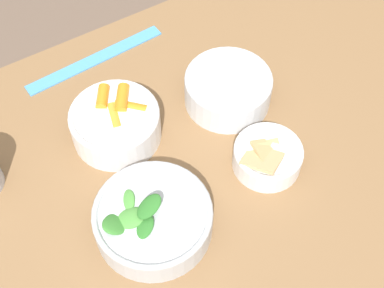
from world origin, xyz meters
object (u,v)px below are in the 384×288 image
(bowl_beans_hotdog, at_px, (228,90))
(bowl_cookies, at_px, (267,156))
(bowl_greens, at_px, (152,219))
(ruler, at_px, (96,59))
(bowl_carrots, at_px, (116,123))

(bowl_beans_hotdog, distance_m, bowl_cookies, 0.15)
(bowl_greens, xyz_separation_m, ruler, (0.08, 0.38, -0.03))
(bowl_greens, distance_m, bowl_beans_hotdog, 0.29)
(bowl_carrots, distance_m, bowl_cookies, 0.27)
(bowl_carrots, height_order, bowl_cookies, bowl_carrots)
(bowl_beans_hotdog, height_order, ruler, bowl_beans_hotdog)
(bowl_greens, distance_m, ruler, 0.39)
(bowl_beans_hotdog, bearing_deg, bowl_greens, -147.71)
(bowl_carrots, relative_size, ruler, 0.53)
(bowl_greens, relative_size, ruler, 0.63)
(ruler, bearing_deg, bowl_beans_hotdog, -53.60)
(bowl_greens, height_order, bowl_cookies, bowl_greens)
(bowl_carrots, relative_size, bowl_beans_hotdog, 0.98)
(bowl_carrots, distance_m, ruler, 0.20)
(bowl_carrots, bearing_deg, bowl_greens, -100.56)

